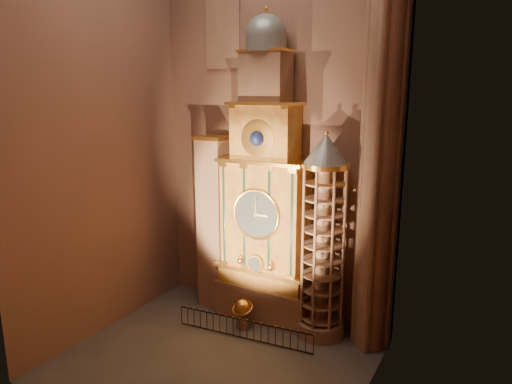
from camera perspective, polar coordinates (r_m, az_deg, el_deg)
The scene contains 11 objects.
floor at distance 23.56m, azimuth -5.02°, elevation -20.09°, with size 14.00×14.00×0.00m, color #383330.
wall_back at distance 25.06m, azimuth 2.31°, elevation 8.68°, with size 22.00×22.00×0.00m, color #8A5D4A.
wall_left at distance 24.59m, azimuth -19.28°, elevation 7.92°, with size 22.00×22.00×0.00m, color #8A5D4A.
wall_right at distance 16.93m, azimuth 14.34°, elevation 6.43°, with size 22.00×22.00×0.00m, color #8A5D4A.
astronomical_clock at distance 24.83m, azimuth 1.14°, elevation -1.46°, with size 5.60×2.41×16.70m.
portrait_tower at distance 26.96m, azimuth -5.26°, elevation -3.75°, with size 1.80×1.60×10.20m.
stair_turret at distance 23.60m, azimuth 8.37°, elevation -5.92°, with size 2.50×2.50×10.80m.
gothic_pier at distance 21.98m, azimuth 15.52°, elevation 7.69°, with size 2.04×2.04×22.00m.
stained_glass_window at distance 26.81m, azimuth -4.19°, elevation 20.69°, with size 2.20×0.14×5.20m.
celestial_globe at distance 25.58m, azimuth -1.69°, elevation -14.66°, with size 1.28×1.22×1.66m.
iron_railing at distance 24.74m, azimuth -1.58°, elevation -16.77°, with size 7.53×0.79×1.07m.
Camera 1 is at (11.36, -16.28, 12.70)m, focal length 32.00 mm.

